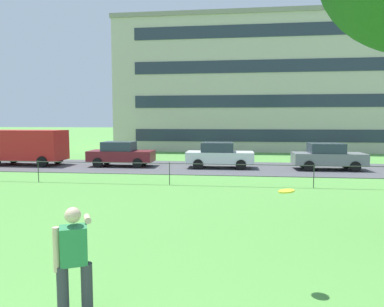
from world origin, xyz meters
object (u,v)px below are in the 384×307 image
(apartment_building_background, at_px, (257,89))
(frisbee, at_px, (286,191))
(person_thrower, at_px, (74,261))
(car_maroon_right, at_px, (121,154))
(car_white_center, at_px, (219,155))
(panel_van_left, at_px, (26,145))
(car_grey_far_left, at_px, (328,156))

(apartment_building_background, bearing_deg, frisbee, -92.37)
(person_thrower, relative_size, apartment_building_background, 0.06)
(car_maroon_right, distance_m, car_white_center, 6.13)
(frisbee, height_order, panel_van_left, panel_van_left)
(person_thrower, height_order, car_maroon_right, person_thrower)
(frisbee, bearing_deg, person_thrower, -154.09)
(frisbee, distance_m, car_grey_far_left, 15.99)
(panel_van_left, distance_m, car_grey_far_left, 18.70)
(car_grey_far_left, relative_size, apartment_building_background, 0.15)
(person_thrower, bearing_deg, apartment_building_background, 82.82)
(frisbee, distance_m, panel_van_left, 20.96)
(car_maroon_right, relative_size, car_white_center, 1.00)
(car_white_center, xyz_separation_m, apartment_building_background, (3.26, 18.69, 5.52))
(car_white_center, height_order, car_grey_far_left, same)
(person_thrower, distance_m, car_white_center, 16.94)
(frisbee, height_order, car_white_center, frisbee)
(person_thrower, bearing_deg, car_grey_far_left, 65.96)
(panel_van_left, distance_m, car_maroon_right, 6.30)
(panel_van_left, bearing_deg, car_white_center, 0.22)
(frisbee, xyz_separation_m, car_white_center, (-1.84, 15.40, -0.88))
(frisbee, relative_size, car_white_center, 0.08)
(person_thrower, distance_m, car_maroon_right, 17.64)
(car_grey_far_left, bearing_deg, apartment_building_background, 99.15)
(person_thrower, height_order, frisbee, frisbee)
(car_white_center, bearing_deg, frisbee, -83.18)
(car_maroon_right, bearing_deg, apartment_building_background, 63.27)
(person_thrower, height_order, car_white_center, person_thrower)
(car_maroon_right, distance_m, car_grey_far_left, 12.41)
(car_maroon_right, xyz_separation_m, car_white_center, (6.13, -0.05, 0.00))
(panel_van_left, height_order, car_maroon_right, panel_van_left)
(apartment_building_background, bearing_deg, car_maroon_right, -116.73)
(panel_van_left, relative_size, car_grey_far_left, 1.25)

